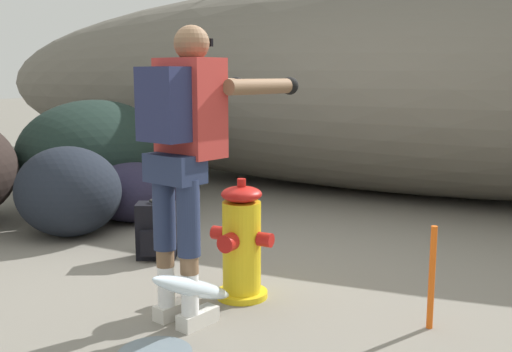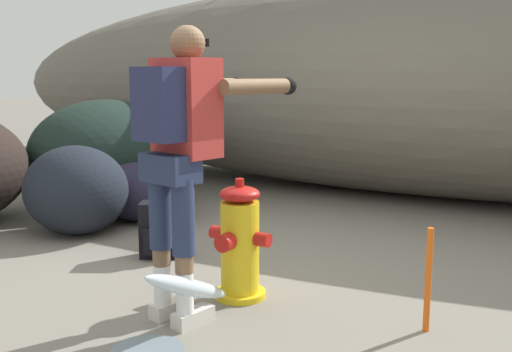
{
  "view_description": "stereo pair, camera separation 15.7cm",
  "coord_description": "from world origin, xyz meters",
  "views": [
    {
      "loc": [
        1.97,
        -3.37,
        1.43
      ],
      "look_at": [
        0.1,
        0.14,
        0.75
      ],
      "focal_mm": 41.77,
      "sensor_mm": 36.0,
      "label": 1
    },
    {
      "loc": [
        2.11,
        -3.3,
        1.43
      ],
      "look_at": [
        0.1,
        0.14,
        0.75
      ],
      "focal_mm": 41.77,
      "sensor_mm": 36.0,
      "label": 2
    }
  ],
  "objects": [
    {
      "name": "dirt_embankment",
      "position": [
        0.0,
        3.89,
        1.29
      ],
      "size": [
        12.75,
        3.2,
        2.59
      ],
      "primitive_type": "ellipsoid",
      "color": "#666056",
      "rests_on": "ground_plane"
    },
    {
      "name": "boulder_small",
      "position": [
        -1.95,
        0.42,
        0.4
      ],
      "size": [
        1.09,
        1.01,
        0.81
      ],
      "primitive_type": "ellipsoid",
      "rotation": [
        0.0,
        0.0,
        3.31
      ],
      "color": "black",
      "rests_on": "ground_plane"
    },
    {
      "name": "boulder_large",
      "position": [
        -2.67,
        1.54,
        0.58
      ],
      "size": [
        1.85,
        2.07,
        1.16
      ],
      "primitive_type": "ellipsoid",
      "rotation": [
        0.0,
        0.0,
        1.24
      ],
      "color": "#1A2A24",
      "rests_on": "ground_plane"
    },
    {
      "name": "hydrant_water_jet",
      "position": [
        0.15,
        -0.78,
        0.2
      ],
      "size": [
        0.39,
        0.96,
        0.45
      ],
      "color": "silver",
      "rests_on": "ground_plane"
    },
    {
      "name": "fire_hydrant",
      "position": [
        0.15,
        -0.17,
        0.36
      ],
      "size": [
        0.43,
        0.38,
        0.78
      ],
      "color": "gold",
      "rests_on": "ground_plane"
    },
    {
      "name": "ground_plane",
      "position": [
        0.0,
        0.0,
        -0.02
      ],
      "size": [
        56.0,
        56.0,
        0.04
      ],
      "primitive_type": "cube",
      "color": "slate"
    },
    {
      "name": "boulder_outlier",
      "position": [
        -1.78,
        1.11,
        0.29
      ],
      "size": [
        1.22,
        1.17,
        0.58
      ],
      "primitive_type": "ellipsoid",
      "rotation": [
        0.0,
        0.0,
        3.7
      ],
      "color": "#1F1C30",
      "rests_on": "ground_plane"
    },
    {
      "name": "spare_backpack",
      "position": [
        -0.85,
        0.25,
        0.22
      ],
      "size": [
        0.36,
        0.36,
        0.47
      ],
      "rotation": [
        0.0,
        0.0,
        5.22
      ],
      "color": "black",
      "rests_on": "ground_plane"
    },
    {
      "name": "utility_worker",
      "position": [
        0.06,
        -0.61,
        1.08
      ],
      "size": [
        0.64,
        1.03,
        1.7
      ],
      "rotation": [
        0.0,
        0.0,
        1.37
      ],
      "color": "beige",
      "rests_on": "ground_plane"
    },
    {
      "name": "pine_tree_far_left",
      "position": [
        -5.27,
        8.61,
        3.05
      ],
      "size": [
        2.47,
        2.47,
        5.79
      ],
      "color": "#47331E",
      "rests_on": "ground_plane"
    },
    {
      "name": "survey_stake",
      "position": [
        1.34,
        -0.08,
        0.3
      ],
      "size": [
        0.04,
        0.04,
        0.6
      ],
      "primitive_type": "cylinder",
      "color": "#E55914",
      "rests_on": "ground_plane"
    }
  ]
}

